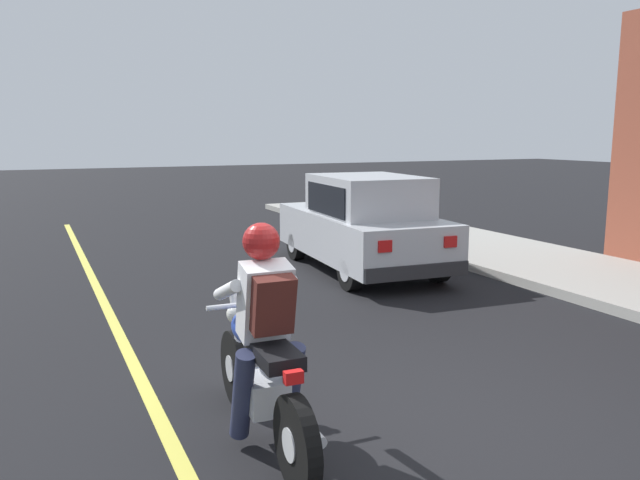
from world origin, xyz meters
The scene contains 5 objects.
ground_plane centered at (0.00, 0.00, 0.00)m, with size 80.00×80.00×0.00m, color black.
sidewalk_curb centered at (5.15, 3.00, 0.07)m, with size 2.60×22.00×0.14m, color #9E9B93.
lane_stripe centered at (-1.80, 3.00, 0.00)m, with size 0.12×19.80×0.01m, color #D1C64C.
motorcycle_with_rider centered at (-1.18, 0.40, 0.68)m, with size 0.56×2.02×1.62m.
car_hatchback centered at (2.29, 5.17, 0.77)m, with size 1.91×3.89×1.57m.
Camera 1 is at (-2.61, -3.62, 2.22)m, focal length 35.00 mm.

